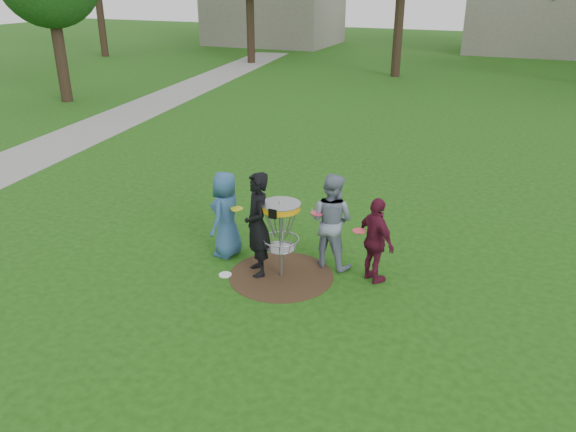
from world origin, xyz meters
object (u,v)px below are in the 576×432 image
at_px(player_maroon, 376,241).
at_px(disc_golf_basket, 281,222).
at_px(player_blue, 226,214).
at_px(player_black, 257,225).
at_px(player_grey, 331,221).

relative_size(player_maroon, disc_golf_basket, 1.07).
xyz_separation_m(player_blue, disc_golf_basket, (1.24, -0.37, 0.22)).
height_order(player_black, player_grey, player_black).
relative_size(player_black, disc_golf_basket, 1.32).
xyz_separation_m(player_grey, player_maroon, (0.86, -0.25, -0.11)).
height_order(player_blue, player_maroon, player_blue).
bearing_deg(player_black, player_grey, 87.98).
xyz_separation_m(player_blue, player_maroon, (2.74, 0.10, -0.06)).
bearing_deg(player_grey, player_blue, 20.16).
bearing_deg(player_blue, player_maroon, 91.91).
height_order(player_maroon, disc_golf_basket, player_maroon).
xyz_separation_m(player_black, disc_golf_basket, (0.41, 0.05, 0.11)).
relative_size(player_blue, player_grey, 0.93).
height_order(player_blue, disc_golf_basket, player_blue).
xyz_separation_m(player_black, player_maroon, (1.90, 0.52, -0.17)).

